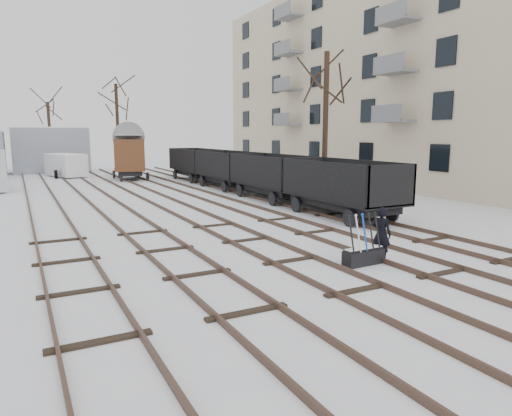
{
  "coord_description": "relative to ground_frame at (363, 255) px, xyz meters",
  "views": [
    {
      "loc": [
        -7.1,
        -11.24,
        3.76
      ],
      "look_at": [
        0.26,
        2.81,
        1.2
      ],
      "focal_mm": 32.0,
      "sensor_mm": 36.0,
      "label": 1
    }
  ],
  "objects": [
    {
      "name": "ground",
      "position": [
        -1.66,
        1.27,
        -0.28
      ],
      "size": [
        120.0,
        120.0,
        0.0
      ],
      "primitive_type": "plane",
      "color": "white",
      "rests_on": "ground"
    },
    {
      "name": "tree_near",
      "position": [
        6.45,
        10.83,
        3.8
      ],
      "size": [
        0.3,
        0.3,
        8.17
      ],
      "primitive_type": "cylinder",
      "color": "black",
      "rests_on": "ground"
    },
    {
      "name": "freight_wagon_a",
      "position": [
        4.34,
        6.57,
        0.71
      ],
      "size": [
        2.54,
        6.35,
        2.59
      ],
      "color": "black",
      "rests_on": "ground"
    },
    {
      "name": "tree_far_right",
      "position": [
        -0.18,
        34.18,
        3.9
      ],
      "size": [
        0.3,
        0.3,
        8.36
      ],
      "primitive_type": "cylinder",
      "color": "black",
      "rests_on": "ground"
    },
    {
      "name": "tracks",
      "position": [
        -1.66,
        14.95,
        -0.21
      ],
      "size": [
        13.9,
        52.0,
        0.16
      ],
      "color": "black",
      "rests_on": "ground"
    },
    {
      "name": "shed_right",
      "position": [
        -5.66,
        41.27,
        1.96
      ],
      "size": [
        7.0,
        6.0,
        4.5
      ],
      "color": "gray",
      "rests_on": "ground"
    },
    {
      "name": "box_van_wagon",
      "position": [
        -0.3,
        29.14,
        1.89
      ],
      "size": [
        3.56,
        5.33,
        3.74
      ],
      "rotation": [
        0.0,
        0.0,
        -0.21
      ],
      "color": "black",
      "rests_on": "ground"
    },
    {
      "name": "panel_van",
      "position": [
        -4.9,
        34.13,
        0.79
      ],
      "size": [
        3.34,
        5.06,
        2.06
      ],
      "rotation": [
        0.0,
        0.0,
        0.31
      ],
      "color": "white",
      "rests_on": "ground"
    },
    {
      "name": "freight_wagon_d",
      "position": [
        4.34,
        25.77,
        0.71
      ],
      "size": [
        2.54,
        6.35,
        2.59
      ],
      "color": "black",
      "rests_on": "ground"
    },
    {
      "name": "tree_far_left",
      "position": [
        -5.51,
        42.3,
        3.25
      ],
      "size": [
        0.3,
        0.3,
        7.06
      ],
      "primitive_type": "cylinder",
      "color": "black",
      "rests_on": "ground"
    },
    {
      "name": "apartment_block",
      "position": [
        18.29,
        15.27,
        7.76
      ],
      "size": [
        10.12,
        45.0,
        16.1
      ],
      "color": "beige",
      "rests_on": "ground"
    },
    {
      "name": "ground_frame",
      "position": [
        0.0,
        0.0,
        0.0
      ],
      "size": [
        1.32,
        0.47,
        1.49
      ],
      "rotation": [
        0.0,
        0.0,
        0.04
      ],
      "color": "black",
      "rests_on": "ground"
    },
    {
      "name": "worker",
      "position": [
        0.75,
        0.1,
        0.54
      ],
      "size": [
        0.59,
        0.7,
        1.64
      ],
      "primitive_type": "imported",
      "rotation": [
        0.0,
        0.0,
        1.97
      ],
      "color": "black",
      "rests_on": "ground"
    },
    {
      "name": "freight_wagon_c",
      "position": [
        4.34,
        19.37,
        0.71
      ],
      "size": [
        2.54,
        6.35,
        2.59
      ],
      "color": "black",
      "rests_on": "ground"
    },
    {
      "name": "freight_wagon_b",
      "position": [
        4.34,
        12.97,
        0.71
      ],
      "size": [
        2.54,
        6.35,
        2.59
      ],
      "color": "black",
      "rests_on": "ground"
    }
  ]
}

